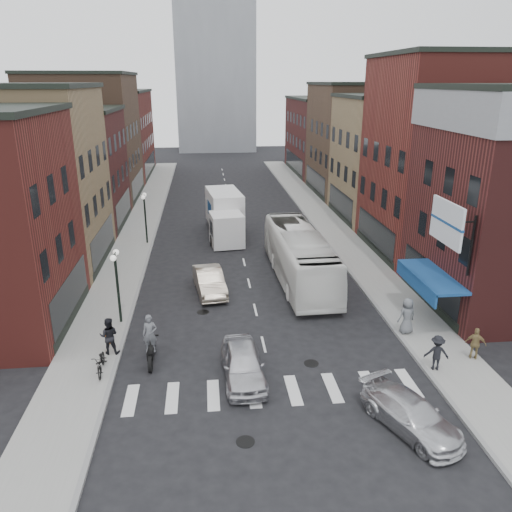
{
  "coord_description": "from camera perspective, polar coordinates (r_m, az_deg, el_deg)",
  "views": [
    {
      "loc": [
        -2.66,
        -20.84,
        12.45
      ],
      "look_at": [
        0.16,
        6.22,
        2.85
      ],
      "focal_mm": 35.0,
      "sensor_mm": 36.0,
      "label": 1
    }
  ],
  "objects": [
    {
      "name": "box_truck",
      "position": [
        41.85,
        -3.56,
        4.64
      ],
      "size": [
        3.17,
        8.56,
        3.62
      ],
      "rotation": [
        0.0,
        0.0,
        0.12
      ],
      "color": "white",
      "rests_on": "ground"
    },
    {
      "name": "streetlamp_near",
      "position": [
        27.03,
        -15.66,
        -1.98
      ],
      "size": [
        0.32,
        1.22,
        4.11
      ],
      "color": "black",
      "rests_on": "ground"
    },
    {
      "name": "curb_right",
      "position": [
        45.65,
        6.5,
        3.48
      ],
      "size": [
        0.2,
        74.0,
        0.16
      ],
      "primitive_type": "cube",
      "color": "gray",
      "rests_on": "ground"
    },
    {
      "name": "awning_blue",
      "position": [
        27.85,
        19.08,
        -2.34
      ],
      "size": [
        1.8,
        5.0,
        0.78
      ],
      "color": "navy",
      "rests_on": "ground"
    },
    {
      "name": "sedan_left_near",
      "position": [
        22.31,
        -1.51,
        -12.22
      ],
      "size": [
        1.96,
        4.46,
        1.49
      ],
      "primitive_type": "imported",
      "rotation": [
        0.0,
        0.0,
        0.05
      ],
      "color": "silver",
      "rests_on": "ground"
    },
    {
      "name": "bldg_right_mid_b",
      "position": [
        48.67,
        15.65,
        10.71
      ],
      "size": [
        10.3,
        10.2,
        11.3
      ],
      "color": "#A5855B",
      "rests_on": "ground"
    },
    {
      "name": "ped_right_c",
      "position": [
        26.75,
        16.88,
        -6.56
      ],
      "size": [
        1.05,
        0.8,
        1.91
      ],
      "primitive_type": "imported",
      "rotation": [
        0.0,
        0.0,
        3.37
      ],
      "color": "slate",
      "rests_on": "sidewalk_right"
    },
    {
      "name": "ped_right_a",
      "position": [
        24.05,
        19.96,
        -10.34
      ],
      "size": [
        1.17,
        0.78,
        1.66
      ],
      "primitive_type": "imported",
      "rotation": [
        0.0,
        0.0,
        2.89
      ],
      "color": "black",
      "rests_on": "sidewalk_right"
    },
    {
      "name": "bldg_left_mid_b",
      "position": [
        47.08,
        -21.36,
        9.21
      ],
      "size": [
        10.3,
        10.2,
        10.3
      ],
      "color": "#4A1B1A",
      "rests_on": "ground"
    },
    {
      "name": "ped_left_solo",
      "position": [
        24.82,
        -16.46,
        -8.74
      ],
      "size": [
        0.91,
        0.56,
        1.82
      ],
      "primitive_type": "imported",
      "rotation": [
        0.0,
        0.0,
        3.09
      ],
      "color": "black",
      "rests_on": "sidewalk_left"
    },
    {
      "name": "streetlamp_far",
      "position": [
        40.28,
        -12.6,
        5.27
      ],
      "size": [
        0.32,
        1.22,
        4.11
      ],
      "color": "black",
      "rests_on": "ground"
    },
    {
      "name": "curb_left",
      "position": [
        44.83,
        -11.29,
        2.93
      ],
      "size": [
        0.2,
        74.0,
        0.16
      ],
      "primitive_type": "cube",
      "color": "gray",
      "rests_on": "ground"
    },
    {
      "name": "ground",
      "position": [
        24.43,
        1.15,
        -11.21
      ],
      "size": [
        160.0,
        160.0,
        0.0
      ],
      "primitive_type": "plane",
      "color": "black",
      "rests_on": "ground"
    },
    {
      "name": "transit_bus",
      "position": [
        32.52,
        4.97,
        0.0
      ],
      "size": [
        3.1,
        12.06,
        3.34
      ],
      "primitive_type": "imported",
      "rotation": [
        0.0,
        0.0,
        0.02
      ],
      "color": "white",
      "rests_on": "ground"
    },
    {
      "name": "sedan_left_far",
      "position": [
        30.93,
        -5.34,
        -2.87
      ],
      "size": [
        2.2,
        4.74,
        1.5
      ],
      "primitive_type": "imported",
      "rotation": [
        0.0,
        0.0,
        0.14
      ],
      "color": "beige",
      "rests_on": "ground"
    },
    {
      "name": "bldg_right_mid_a",
      "position": [
        39.42,
        21.08,
        10.45
      ],
      "size": [
        10.3,
        10.2,
        14.3
      ],
      "color": "maroon",
      "rests_on": "ground"
    },
    {
      "name": "bldg_left_mid_a",
      "position": [
        37.5,
        -25.32,
        7.92
      ],
      "size": [
        10.3,
        10.2,
        12.3
      ],
      "color": "#A5855B",
      "rests_on": "ground"
    },
    {
      "name": "distant_tower",
      "position": [
        99.67,
        -4.91,
        26.61
      ],
      "size": [
        14.0,
        14.0,
        50.0
      ],
      "primitive_type": "cube",
      "color": "#9399A0",
      "rests_on": "ground"
    },
    {
      "name": "motorcycle_rider",
      "position": [
        23.75,
        -11.95,
        -9.45
      ],
      "size": [
        0.68,
        2.4,
        2.44
      ],
      "rotation": [
        0.0,
        0.0,
        -0.02
      ],
      "color": "black",
      "rests_on": "ground"
    },
    {
      "name": "ped_right_b",
      "position": [
        25.58,
        23.8,
        -9.14
      ],
      "size": [
        1.02,
        0.84,
        1.56
      ],
      "primitive_type": "imported",
      "rotation": [
        0.0,
        0.0,
        2.65
      ],
      "color": "olive",
      "rests_on": "sidewalk_right"
    },
    {
      "name": "bldg_right_far_a",
      "position": [
        58.91,
        11.82,
        12.9
      ],
      "size": [
        10.3,
        12.2,
        12.3
      ],
      "color": "brown",
      "rests_on": "ground"
    },
    {
      "name": "bldg_right_far_b",
      "position": [
        72.41,
        8.41,
        13.45
      ],
      "size": [
        10.3,
        16.2,
        10.3
      ],
      "color": "#4A1B1A",
      "rests_on": "ground"
    },
    {
      "name": "sidewalk_right",
      "position": [
        45.97,
        8.33,
        3.61
      ],
      "size": [
        3.0,
        74.0,
        0.15
      ],
      "primitive_type": "cube",
      "color": "gray",
      "rests_on": "ground"
    },
    {
      "name": "sidewalk_left",
      "position": [
        44.98,
        -13.2,
        2.94
      ],
      "size": [
        3.0,
        74.0,
        0.15
      ],
      "primitive_type": "cube",
      "color": "gray",
      "rests_on": "ground"
    },
    {
      "name": "curb_car",
      "position": [
        20.43,
        17.3,
        -16.91
      ],
      "size": [
        3.35,
        4.74,
        1.27
      ],
      "primitive_type": "imported",
      "rotation": [
        0.0,
        0.0,
        0.4
      ],
      "color": "silver",
      "rests_on": "ground"
    },
    {
      "name": "billboard_sign",
      "position": [
        24.94,
        21.12,
        3.44
      ],
      "size": [
        1.52,
        3.0,
        3.7
      ],
      "color": "black",
      "rests_on": "ground"
    },
    {
      "name": "bike_rack",
      "position": [
        25.62,
        -16.57,
        -9.13
      ],
      "size": [
        0.08,
        0.68,
        0.8
      ],
      "color": "#D8590C",
      "rests_on": "sidewalk_left"
    },
    {
      "name": "crosswalk_stripes",
      "position": [
        21.92,
        2.15,
        -15.19
      ],
      "size": [
        12.0,
        2.2,
        0.01
      ],
      "primitive_type": "cube",
      "color": "silver",
      "rests_on": "ground"
    },
    {
      "name": "parked_bicycle",
      "position": [
        23.66,
        -17.27,
        -11.49
      ],
      "size": [
        0.78,
        1.9,
        0.98
      ],
      "primitive_type": "imported",
      "rotation": [
        0.0,
        0.0,
        0.07
      ],
      "color": "black",
      "rests_on": "sidewalk_left"
    },
    {
      "name": "bldg_left_far_a",
      "position": [
        57.48,
        -18.79,
        12.65
      ],
      "size": [
        10.3,
        12.2,
        13.3
      ],
      "color": "brown",
      "rests_on": "ground"
    },
    {
      "name": "bldg_left_far_b",
      "position": [
        71.25,
        -16.34,
        13.21
      ],
      "size": [
        10.3,
        16.2,
        11.3
      ],
      "color": "maroon",
      "rests_on": "ground"
    }
  ]
}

